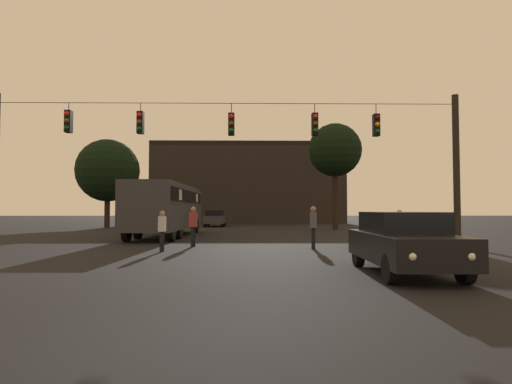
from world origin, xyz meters
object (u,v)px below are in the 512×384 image
(pedestrian_crossing_left, at_px, (313,225))
(pedestrian_crossing_right, at_px, (400,228))
(tree_behind_building, at_px, (335,151))
(city_bus, at_px, (168,205))
(pedestrian_near_bus, at_px, (193,224))
(pedestrian_crossing_center, at_px, (162,229))
(car_near_right, at_px, (403,241))
(tree_left_silhouette, at_px, (108,171))
(car_far_left, at_px, (215,218))

(pedestrian_crossing_left, height_order, pedestrian_crossing_right, pedestrian_crossing_left)
(pedestrian_crossing_left, relative_size, tree_behind_building, 0.20)
(city_bus, height_order, pedestrian_near_bus, city_bus)
(pedestrian_crossing_center, bearing_deg, tree_behind_building, 59.66)
(city_bus, height_order, car_near_right, city_bus)
(car_near_right, xyz_separation_m, tree_left_silhouette, (-16.36, 27.03, 4.25))
(pedestrian_near_bus, bearing_deg, pedestrian_crossing_left, -13.07)
(car_near_right, xyz_separation_m, tree_behind_building, (2.98, 22.83, 5.48))
(city_bus, relative_size, pedestrian_crossing_right, 7.03)
(pedestrian_crossing_center, distance_m, pedestrian_crossing_right, 9.19)
(city_bus, xyz_separation_m, car_near_right, (8.66, -14.67, -1.07))
(pedestrian_crossing_left, relative_size, tree_left_silhouette, 0.22)
(car_far_left, relative_size, pedestrian_crossing_left, 2.54)
(city_bus, bearing_deg, car_near_right, -59.45)
(city_bus, bearing_deg, pedestrian_crossing_center, -80.23)
(city_bus, relative_size, pedestrian_crossing_left, 6.46)
(car_near_right, bearing_deg, pedestrian_crossing_right, 71.04)
(tree_left_silhouette, xyz_separation_m, tree_behind_building, (19.34, -4.20, 1.23))
(city_bus, distance_m, pedestrian_near_bus, 7.39)
(car_far_left, bearing_deg, pedestrian_near_bus, -87.84)
(pedestrian_crossing_left, distance_m, pedestrian_crossing_right, 3.36)
(pedestrian_crossing_left, height_order, tree_left_silhouette, tree_left_silhouette)
(pedestrian_crossing_left, bearing_deg, car_near_right, -79.45)
(car_near_right, relative_size, pedestrian_crossing_left, 2.55)
(pedestrian_crossing_center, xyz_separation_m, tree_behind_building, (10.08, 17.22, 5.42))
(car_near_right, distance_m, pedestrian_crossing_left, 6.71)
(pedestrian_crossing_left, xyz_separation_m, pedestrian_crossing_center, (-5.87, -0.99, -0.11))
(pedestrian_crossing_right, height_order, tree_behind_building, tree_behind_building)
(city_bus, xyz_separation_m, pedestrian_crossing_center, (1.56, -9.06, -1.01))
(car_near_right, xyz_separation_m, pedestrian_crossing_center, (-7.10, 5.60, 0.06))
(pedestrian_near_bus, bearing_deg, car_near_right, -51.29)
(car_near_right, distance_m, pedestrian_crossing_center, 9.04)
(car_far_left, bearing_deg, city_bus, -96.31)
(pedestrian_crossing_left, height_order, pedestrian_near_bus, pedestrian_crossing_left)
(car_far_left, xyz_separation_m, pedestrian_crossing_left, (5.80, -22.81, 0.17))
(car_near_right, relative_size, pedestrian_crossing_right, 2.78)
(pedestrian_crossing_left, relative_size, pedestrian_crossing_center, 1.12)
(car_near_right, distance_m, tree_left_silhouette, 31.88)
(car_far_left, relative_size, pedestrian_crossing_center, 2.84)
(tree_behind_building, bearing_deg, car_far_left, 146.70)
(city_bus, height_order, pedestrian_crossing_left, city_bus)
(pedestrian_near_bus, bearing_deg, tree_behind_building, 58.62)
(city_bus, distance_m, tree_behind_building, 14.88)
(pedestrian_crossing_right, relative_size, tree_left_silhouette, 0.20)
(pedestrian_crossing_left, bearing_deg, city_bus, 132.61)
(pedestrian_near_bus, bearing_deg, pedestrian_crossing_center, -112.37)
(pedestrian_crossing_left, bearing_deg, tree_behind_building, 75.46)
(car_near_right, relative_size, car_far_left, 1.00)
(pedestrian_crossing_center, distance_m, tree_left_silhouette, 23.71)
(tree_behind_building, bearing_deg, pedestrian_crossing_right, -93.06)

